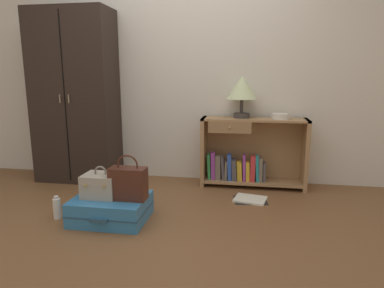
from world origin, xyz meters
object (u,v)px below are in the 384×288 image
Objects in this scene: suitcase_large at (111,208)px; handbag at (128,183)px; wardrobe at (75,97)px; bottle at (57,208)px; bookshelf at (249,154)px; bowl at (280,116)px; open_book_on_floor at (250,199)px; train_case at (101,185)px; table_lamp at (242,89)px.

handbag is at bearing -6.06° from suitcase_large.
wardrobe is 9.59× the size of bottle.
bookshelf is 1.99m from bottle.
bowl is 1.74m from handbag.
open_book_on_floor is at bearing 34.01° from handbag.
train_case reaches higher than suitcase_large.
bookshelf is at bearing 175.15° from bowl.
train_case is at bearing -54.52° from wardrobe.
table_lamp is 1.29× the size of open_book_on_floor.
wardrobe is 1.43m from bottle.
wardrobe is 5.10× the size of handbag.
bottle is at bearing -72.07° from wardrobe.
bottle is (-1.59, -1.16, -0.26)m from bookshelf.
bowl reaches higher than handbag.
bowl is 2.32m from bottle.
bottle is at bearing -171.17° from train_case.
table_lamp is 2.39× the size of bowl.
bottle reaches higher than open_book_on_floor.
bookshelf is 0.58m from open_book_on_floor.
suitcase_large is 1.33m from open_book_on_floor.
bowl is at bearing -7.02° from table_lamp.
wardrobe is at bearing -177.74° from bookshelf.
handbag reaches higher than suitcase_large.
table_lamp is at bearing 53.05° from handbag.
suitcase_large is at bearing -6.46° from train_case.
bowl is at bearing -4.85° from bookshelf.
train_case is at bearing -134.70° from table_lamp.
handbag is (-1.27, -1.11, -0.44)m from bowl.
bookshelf is at bearing -14.13° from table_lamp.
table_lamp is 2.14m from bottle.
bookshelf is at bearing 93.30° from open_book_on_floor.
bookshelf is 0.53m from bowl.
bowl is (2.25, 0.05, -0.18)m from wardrobe.
handbag is at bearing 2.95° from bottle.
table_lamp is (1.85, 0.10, 0.10)m from wardrobe.
open_book_on_floor is at bearing -76.27° from table_lamp.
handbag is (-0.96, -1.13, -0.01)m from bookshelf.
open_book_on_floor is (-0.28, -0.44, -0.77)m from bowl.
bowl reaches higher than bottle.
bookshelf is 1.61m from suitcase_large.
bottle is at bearing -156.61° from open_book_on_floor.
bottle is at bearing -141.59° from table_lamp.
suitcase_large is at bearing -150.63° from open_book_on_floor.
bookshelf is 2.51× the size of table_lamp.
suitcase_large is 2.16× the size of train_case.
wardrobe is at bearing 128.15° from suitcase_large.
bottle is (0.35, -1.09, -0.86)m from wardrobe.
bottle is at bearing -149.10° from bowl.
bookshelf reaches higher than bottle.
open_book_on_floor is (1.24, 0.64, -0.29)m from train_case.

